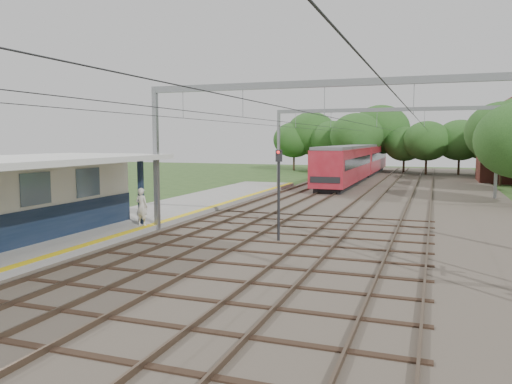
% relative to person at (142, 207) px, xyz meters
% --- Properties ---
extents(ballast_bed, '(18.00, 90.00, 0.10)m').
position_rel_person_xyz_m(ballast_bed, '(9.60, 15.42, -1.22)').
color(ballast_bed, '#473D33').
rests_on(ballast_bed, ground).
extents(platform, '(5.00, 52.00, 0.35)m').
position_rel_person_xyz_m(platform, '(-1.90, -0.58, -1.09)').
color(platform, gray).
rests_on(platform, ground).
extents(yellow_stripe, '(0.45, 52.00, 0.01)m').
position_rel_person_xyz_m(yellow_stripe, '(0.35, -0.58, -0.91)').
color(yellow_stripe, yellow).
rests_on(yellow_stripe, platform).
extents(rail_tracks, '(11.80, 88.00, 0.15)m').
position_rel_person_xyz_m(rail_tracks, '(7.10, 15.42, -1.09)').
color(rail_tracks, brown).
rests_on(rail_tracks, ballast_bed).
extents(catenary_system, '(17.22, 88.00, 7.00)m').
position_rel_person_xyz_m(catenary_system, '(8.99, 10.70, 4.25)').
color(catenary_system, gray).
rests_on(catenary_system, ground).
extents(tree_band, '(31.72, 30.88, 8.82)m').
position_rel_person_xyz_m(tree_band, '(9.44, 42.54, 3.65)').
color(tree_band, '#382619').
rests_on(tree_band, ground).
extents(person, '(0.72, 0.52, 1.83)m').
position_rel_person_xyz_m(person, '(0.00, 0.00, 0.00)').
color(person, silver).
rests_on(person, platform).
extents(train, '(2.88, 35.85, 3.79)m').
position_rel_person_xyz_m(train, '(5.10, 36.35, 0.85)').
color(train, black).
rests_on(train, ballast_bed).
extents(signal_post, '(0.32, 0.30, 4.06)m').
position_rel_person_xyz_m(signal_post, '(6.95, -0.08, 1.23)').
color(signal_post, black).
rests_on(signal_post, ground).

